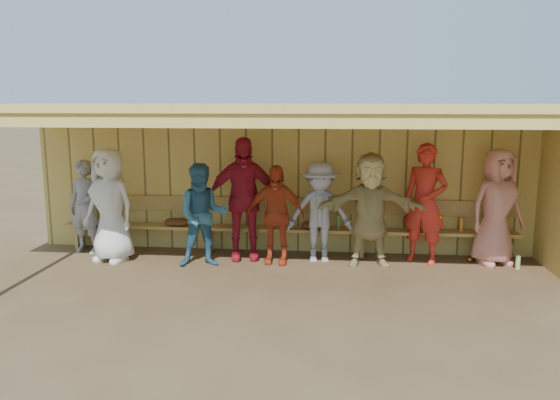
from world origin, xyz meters
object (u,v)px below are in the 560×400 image
Objects in this scene: player_b at (110,205)px; player_c at (203,215)px; player_extra at (275,215)px; player_h at (497,207)px; player_d at (243,199)px; player_e at (320,212)px; player_g at (425,203)px; bench at (285,222)px; player_f at (370,209)px; player_a at (85,207)px.

player_c is at bearing 13.73° from player_b.
player_h is at bearing 8.85° from player_extra.
player_d is 0.62m from player_extra.
player_c is 1.03× the size of player_extra.
player_d reaches higher than player_extra.
player_c is at bearing -151.55° from player_d.
player_e is at bearing 23.20° from player_b.
player_h is (1.10, 0.00, -0.04)m from player_g.
player_e is at bearing -36.40° from bench.
player_f is at bearing -13.40° from player_e.
player_a is 0.87× the size of player_b.
player_g is at bearing 11.15° from player_extra.
player_d is at bearing 164.42° from player_extra.
player_f is 0.93× the size of player_g.
player_b is at bearing -23.72° from player_a.
player_h is 3.39m from bench.
player_b reaches higher than player_a.
player_e reaches higher than player_a.
player_h is at bearing -5.21° from bench.
player_g reaches higher than player_h.
bench is (-1.38, 0.55, -0.36)m from player_f.
player_extra reaches higher than bench.
player_c is at bearing -163.07° from player_extra.
bench is (0.09, 0.60, -0.26)m from player_extra.
player_c is (1.54, -0.12, -0.11)m from player_b.
bench is at bearing 85.64° from player_extra.
player_d is at bearing 27.13° from player_b.
player_f reaches higher than player_c.
bench is (-2.25, 0.31, -0.43)m from player_g.
player_b is 1.03× the size of player_f.
bench is (3.35, 0.31, -0.26)m from player_a.
player_h reaches higher than player_extra.
player_h reaches higher than player_f.
player_d is 1.25m from player_e.
player_b reaches higher than bench.
bench is at bearing 22.35° from player_c.
player_b is 2.12m from player_d.
bench is (1.19, 0.86, -0.28)m from player_c.
player_f is (4.11, 0.19, -0.03)m from player_b.
player_e is 1.03× the size of player_extra.
player_e is (1.24, -0.03, -0.19)m from player_d.
player_h is at bearing -6.53° from player_c.
player_g reaches higher than player_extra.
player_c is (2.16, -0.55, 0.01)m from player_a.
player_a is at bearing 174.30° from player_f.
player_e is at bearing -0.41° from player_c.
player_e is at bearing -150.86° from player_g.
player_e is at bearing 16.98° from player_extra.
player_a is 0.21× the size of bench.
player_d is at bearing 159.80° from player_h.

